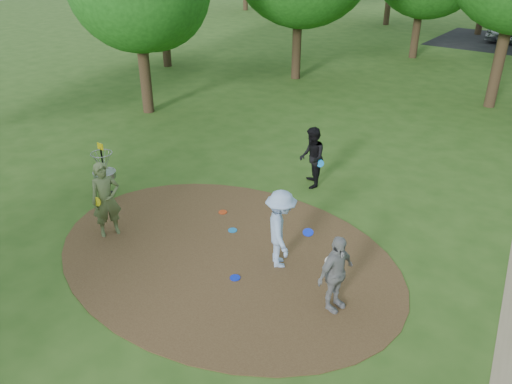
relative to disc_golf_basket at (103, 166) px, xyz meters
The scene contains 10 objects.
ground 4.59m from the disc_golf_basket, ahead, with size 100.00×100.00×0.00m, color #2D5119.
dirt_clearing 4.59m from the disc_golf_basket, ahead, with size 8.40×8.40×0.02m, color #47301C.
player_observer_with_disc 2.14m from the disc_golf_basket, 36.41° to the right, with size 0.70×0.81×1.87m.
player_throwing_with_disc 5.72m from the disc_golf_basket, ahead, with size 1.44×1.31×1.80m.
player_walking_with_disc 5.75m from the disc_golf_basket, 42.05° to the left, with size 1.04×1.08×1.76m.
player_waiting_with_disc 7.37m from the disc_golf_basket, ahead, with size 0.57×1.01×1.62m.
disc_ground_cyan 4.15m from the disc_golf_basket, ahead, with size 0.22×0.22×0.02m, color #197BC9.
disc_ground_blue 5.39m from the disc_golf_basket, ahead, with size 0.22×0.22×0.02m, color #0C25D1.
disc_ground_red 3.55m from the disc_golf_basket, 19.03° to the left, with size 0.22×0.22×0.02m, color red.
disc_golf_basket is the anchor object (origin of this frame).
Camera 1 is at (6.17, -7.14, 6.52)m, focal length 35.00 mm.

